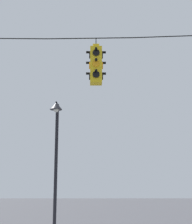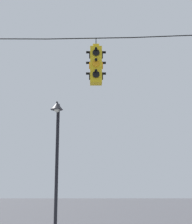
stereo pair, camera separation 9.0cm
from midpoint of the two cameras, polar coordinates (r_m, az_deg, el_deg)
span_wire at (r=10.77m, az=-14.63°, el=12.24°), size 17.69×0.03×0.37m
traffic_light_over_intersection at (r=10.09m, az=0.26°, el=7.80°), size 0.58×0.58×1.41m
street_lamp at (r=12.53m, az=-6.35°, el=-5.31°), size 0.45×0.78×5.34m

